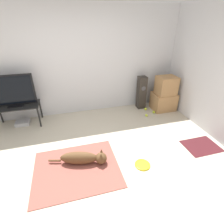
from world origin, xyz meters
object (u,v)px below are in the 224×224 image
Objects in this scene: frisbee at (142,165)px; tv at (12,91)px; cardboard_box_upper at (166,85)px; floor_speaker at (141,93)px; cardboard_box_lower at (163,101)px; tennis_ball_by_boxes at (146,109)px; game_console at (23,123)px; dog at (84,158)px; tennis_ball_near_speaker at (146,115)px; tennis_ball_loose_on_carpet at (154,112)px; tv_stand at (17,108)px.

tv is at bearing 138.51° from frisbee.
cardboard_box_upper reaches higher than floor_speaker.
tennis_ball_by_boxes is (-0.48, 0.05, -0.20)m from cardboard_box_lower.
floor_speaker is at bearing 67.43° from frisbee.
floor_speaker is at bearing 1.34° from game_console.
cardboard_box_upper reaches higher than dog.
game_console is (-3.00, 0.46, 0.01)m from tennis_ball_near_speaker.
floor_speaker is 0.67m from tennis_ball_near_speaker.
cardboard_box_lower is at bearing 31.98° from dog.
floor_speaker is 3.11m from tv.
frisbee is at bearing -122.94° from tennis_ball_loose_on_carpet.
tv_stand reaches higher than dog.
tennis_ball_loose_on_carpet is at bearing -154.58° from cardboard_box_lower.
tv_stand is at bearing 174.05° from tennis_ball_loose_on_carpet.
frisbee is 0.28× the size of tv_stand.
frisbee is 4.03× the size of tennis_ball_near_speaker.
dog is 2.11m from tv_stand.
cardboard_box_lower is 8.92× the size of tennis_ball_near_speaker.
floor_speaker reaches higher than tv_stand.
tennis_ball_near_speaker is 0.21× the size of game_console.
cardboard_box_lower is at bearing 98.89° from cardboard_box_upper.
dog is 2.08m from game_console.
frisbee is 1.71m from tennis_ball_near_speaker.
floor_speaker is (-0.55, 0.28, -0.25)m from cardboard_box_upper.
tennis_ball_loose_on_carpet is at bearing -6.14° from game_console.
dog is 3.17× the size of game_console.
tv is 0.81m from game_console.
cardboard_box_lower is 1.21× the size of cardboard_box_upper.
frisbee is (0.96, -0.32, -0.11)m from dog.
tv is at bearing 90.00° from tv_stand.
tv reaches higher than cardboard_box_upper.
tv reaches higher than cardboard_box_lower.
game_console is (-1.25, 1.66, -0.08)m from dog.
frisbee is 0.55× the size of cardboard_box_upper.
cardboard_box_upper is 0.53× the size of tv.
floor_speaker is 0.46m from tennis_ball_by_boxes.
floor_speaker reaches higher than tennis_ball_near_speaker.
tennis_ball_by_boxes is 1.00× the size of tennis_ball_loose_on_carpet.
tennis_ball_by_boxes is (0.07, -0.21, -0.41)m from floor_speaker.
cardboard_box_upper is 0.66m from floor_speaker.
tv is 3.16m from tennis_ball_near_speaker.
frisbee is at bearing -128.03° from cardboard_box_lower.
frisbee is 3.00m from tv_stand.
tennis_ball_loose_on_carpet is at bearing 21.81° from tennis_ball_near_speaker.
cardboard_box_lower reaches higher than tennis_ball_loose_on_carpet.
tennis_ball_by_boxes is at bearing -2.30° from tv_stand.
game_console is (0.02, 0.01, -0.40)m from tv_stand.
tennis_ball_near_speaker is (3.02, -0.45, -0.41)m from tv_stand.
cardboard_box_lower is at bearing -6.01° from tennis_ball_by_boxes.
cardboard_box_lower is 0.64m from floor_speaker.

